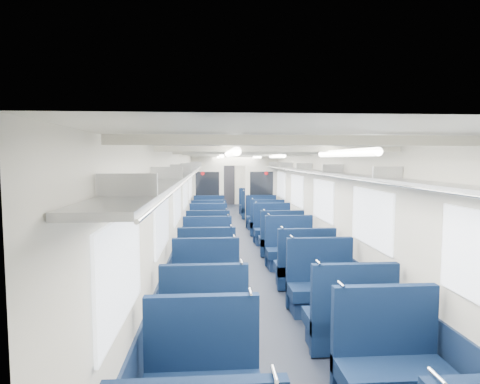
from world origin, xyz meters
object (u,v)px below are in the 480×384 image
Objects in this scene: seat_3 at (390,370)px; seat_21 at (254,210)px; seat_8 at (207,268)px; seat_23 at (251,206)px; seat_4 at (205,323)px; seat_12 at (208,241)px; seat_17 at (266,224)px; seat_22 at (209,207)px; bulkhead at (235,189)px; end_door at (227,184)px; seat_7 at (321,289)px; seat_5 at (350,322)px; seat_19 at (261,218)px; seat_15 at (272,231)px; seat_14 at (208,232)px; seat_20 at (209,211)px; seat_18 at (209,219)px; seat_11 at (290,252)px; seat_10 at (208,253)px; seat_6 at (206,290)px; seat_16 at (209,225)px; seat_9 at (304,269)px; seat_13 at (281,241)px.

seat_3 is 1.00× the size of seat_21.
seat_23 is at bearing 79.29° from seat_8.
seat_4 is 4.56m from seat_12.
seat_17 and seat_22 have the same top height.
seat_23 is (0.00, 12.23, 0.00)m from seat_3.
end_door is at bearing 90.00° from bulkhead.
seat_21 is (0.00, 8.96, 0.00)m from seat_7.
seat_5 is 1.00× the size of seat_19.
seat_5 is 1.00× the size of seat_15.
seat_19 is at bearing 53.86° from seat_14.
seat_19 and seat_23 have the same top height.
seat_15 is at bearing -0.45° from seat_14.
seat_19 is (0.83, -0.40, -0.90)m from bulkhead.
seat_12 and seat_20 have the same top height.
seat_14 is 1.00× the size of seat_20.
seat_18 is at bearing -90.00° from seat_22.
seat_5 is 1.00× the size of seat_14.
seat_11 and seat_22 have the same top height.
seat_15 is 1.00× the size of seat_17.
end_door reaches higher than seat_12.
seat_10 is 1.00× the size of seat_23.
seat_3 is at bearing -90.00° from seat_19.
seat_22 is at bearing 90.00° from seat_4.
seat_8 is at bearing -93.80° from end_door.
seat_17 and seat_20 have the same top height.
seat_6 and seat_17 have the same top height.
seat_21 and seat_23 have the same top height.
seat_5 is at bearing -70.34° from seat_12.
seat_7 is 8.99m from seat_20.
end_door is 1.83× the size of seat_11.
seat_5 is 1.00× the size of seat_10.
seat_6 is at bearing 90.00° from seat_4.
seat_16 is 1.00× the size of seat_20.
seat_9 is at bearing 90.00° from seat_3.
seat_4 and seat_6 have the same top height.
seat_19 is (0.83, -6.85, -0.67)m from end_door.
seat_5 is 1.00× the size of seat_6.
seat_17 is at bearing -90.00° from seat_19.
seat_19 is at bearing -83.09° from end_door.
seat_8 and seat_9 have the same top height.
seat_8 is (0.00, 1.17, 0.00)m from seat_6.
end_door is at bearing 85.39° from seat_12.
seat_22 is at bearing 97.72° from seat_3.
seat_14 and seat_19 have the same top height.
seat_3 and seat_23 have the same top height.
seat_10 is 1.00× the size of seat_17.
seat_10 is (0.00, 3.38, 0.00)m from seat_4.
seat_11 is 1.00× the size of seat_13.
seat_4 is 1.18m from seat_6.
seat_20 is at bearing 90.00° from seat_8.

